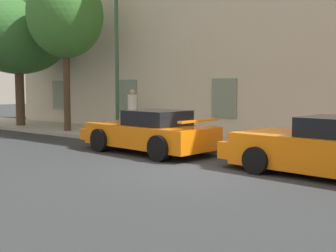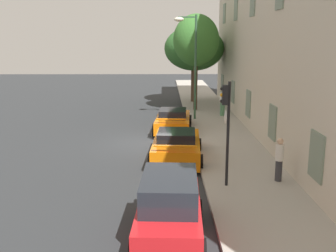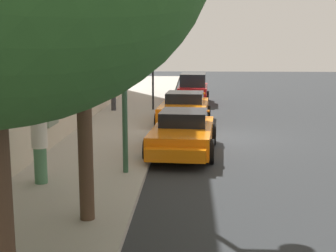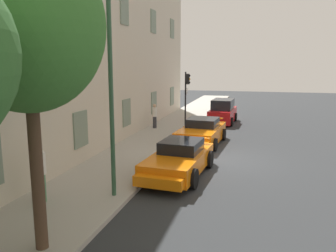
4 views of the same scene
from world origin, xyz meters
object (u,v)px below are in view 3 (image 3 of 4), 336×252
object	(u,v)px
sportscar_red_lead	(182,135)
pedestrian_strolling	(40,146)
pedestrian_admiring	(113,94)
hatchback_parked	(193,90)
sportscar_yellow_flank	(184,111)
traffic_light	(154,60)
street_lamp	(139,1)

from	to	relation	value
sportscar_red_lead	pedestrian_strolling	world-z (taller)	pedestrian_strolling
pedestrian_admiring	pedestrian_strolling	size ratio (longest dim) A/B	0.88
hatchback_parked	pedestrian_strolling	bearing A→B (deg)	167.22
sportscar_yellow_flank	pedestrian_strolling	size ratio (longest dim) A/B	2.62
pedestrian_admiring	sportscar_red_lead	bearing A→B (deg)	-157.32
sportscar_red_lead	sportscar_yellow_flank	bearing A→B (deg)	0.40
sportscar_yellow_flank	hatchback_parked	bearing A→B (deg)	-3.31
traffic_light	pedestrian_admiring	bearing A→B (deg)	102.22
sportscar_red_lead	street_lamp	distance (m)	4.92
sportscar_yellow_flank	traffic_light	world-z (taller)	traffic_light
pedestrian_admiring	hatchback_parked	bearing A→B (deg)	-45.07
sportscar_red_lead	pedestrian_strolling	size ratio (longest dim) A/B	2.61
pedestrian_strolling	sportscar_yellow_flank	bearing A→B (deg)	-19.66
pedestrian_strolling	sportscar_red_lead	bearing A→B (deg)	-40.99
sportscar_yellow_flank	street_lamp	size ratio (longest dim) A/B	0.73
street_lamp	pedestrian_admiring	bearing A→B (deg)	12.63
sportscar_red_lead	hatchback_parked	bearing A→B (deg)	-1.71
sportscar_red_lead	hatchback_parked	distance (m)	12.60
traffic_light	pedestrian_admiring	size ratio (longest dim) A/B	2.30
hatchback_parked	pedestrian_admiring	size ratio (longest dim) A/B	2.46
pedestrian_strolling	traffic_light	bearing A→B (deg)	-7.81
hatchback_parked	traffic_light	bearing A→B (deg)	150.97
street_lamp	sportscar_red_lead	bearing A→B (deg)	-20.59
hatchback_parked	street_lamp	world-z (taller)	street_lamp
street_lamp	hatchback_parked	bearing A→B (deg)	-5.29
hatchback_parked	pedestrian_admiring	world-z (taller)	hatchback_parked
pedestrian_admiring	pedestrian_strolling	world-z (taller)	pedestrian_strolling
sportscar_yellow_flank	pedestrian_admiring	world-z (taller)	pedestrian_admiring
pedestrian_strolling	pedestrian_admiring	bearing A→B (deg)	1.13
hatchback_parked	street_lamp	distance (m)	15.88
sportscar_red_lead	pedestrian_admiring	distance (m)	9.35
sportscar_red_lead	pedestrian_strolling	distance (m)	5.13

